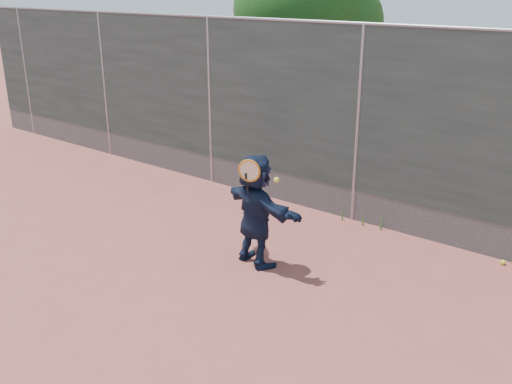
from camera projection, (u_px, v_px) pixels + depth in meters
The scene contains 7 objects.
ground at pixel (202, 313), 6.50m from camera, with size 80.00×80.00×0.00m, color #9E4C42.
player at pixel (256, 210), 7.42m from camera, with size 1.41×0.45×1.52m, color #141E37.
ball_ground at pixel (503, 262), 7.61m from camera, with size 0.07×0.07×0.07m, color yellow.
fence at pixel (358, 122), 8.55m from camera, with size 20.00×0.06×3.03m.
swing_action at pixel (252, 173), 7.03m from camera, with size 0.56×0.14×0.51m.
tree_left at pixel (311, 13), 11.98m from camera, with size 3.15×3.00×4.53m.
weed_clump at pixel (366, 218), 8.79m from camera, with size 0.68×0.07×0.30m.
Camera 1 is at (3.95, -4.06, 3.54)m, focal length 40.00 mm.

